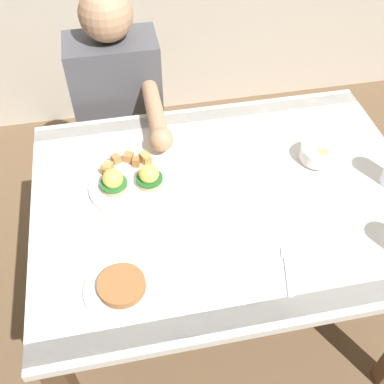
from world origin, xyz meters
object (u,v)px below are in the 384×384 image
(dining_table, at_px, (227,217))
(eggs_benedict_plate, at_px, (131,180))
(fork, at_px, (287,268))
(diner_person, at_px, (121,111))
(fruit_bowl, at_px, (318,153))
(side_plate, at_px, (122,287))

(dining_table, height_order, eggs_benedict_plate, eggs_benedict_plate)
(fork, bearing_deg, diner_person, 113.10)
(eggs_benedict_plate, relative_size, fruit_bowl, 2.25)
(fork, bearing_deg, dining_table, 107.32)
(eggs_benedict_plate, distance_m, fruit_bowl, 0.62)
(dining_table, relative_size, fork, 7.74)
(eggs_benedict_plate, bearing_deg, fruit_bowl, -0.27)
(side_plate, height_order, diner_person, diner_person)
(fork, bearing_deg, eggs_benedict_plate, 134.43)
(fruit_bowl, relative_size, fork, 0.77)
(fork, bearing_deg, side_plate, 177.47)
(dining_table, relative_size, side_plate, 6.00)
(fruit_bowl, distance_m, side_plate, 0.77)
(eggs_benedict_plate, height_order, fruit_bowl, eggs_benedict_plate)
(diner_person, bearing_deg, dining_table, -64.29)
(side_plate, bearing_deg, dining_table, 37.29)
(eggs_benedict_plate, bearing_deg, diner_person, 89.94)
(fork, xyz_separation_m, side_plate, (-0.44, 0.02, 0.01))
(fork, relative_size, side_plate, 0.78)
(fruit_bowl, bearing_deg, eggs_benedict_plate, 179.73)
(dining_table, distance_m, fruit_bowl, 0.37)
(fruit_bowl, height_order, side_plate, fruit_bowl)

